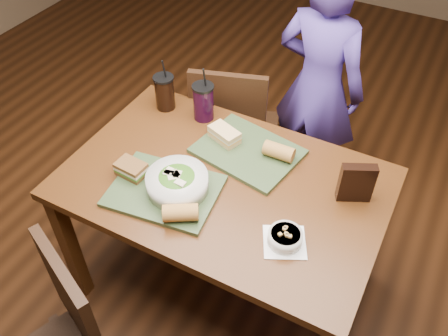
% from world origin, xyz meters
% --- Properties ---
extents(ground, '(6.00, 6.00, 0.00)m').
position_xyz_m(ground, '(0.00, 0.00, 0.00)').
color(ground, '#381C0B').
rests_on(ground, ground).
extents(dining_table, '(1.30, 0.85, 0.75)m').
position_xyz_m(dining_table, '(0.00, 0.00, 0.66)').
color(dining_table, '#47250E').
rests_on(dining_table, ground).
extents(chair_far, '(0.49, 0.50, 0.90)m').
position_xyz_m(chair_far, '(-0.24, 0.59, 0.50)').
color(chair_far, black).
rests_on(chair_far, ground).
extents(diner, '(0.55, 0.40, 1.38)m').
position_xyz_m(diner, '(0.09, 0.89, 0.69)').
color(diner, '#4B3592').
rests_on(diner, ground).
extents(tray_near, '(0.46, 0.37, 0.02)m').
position_xyz_m(tray_near, '(-0.18, -0.17, 0.76)').
color(tray_near, '#304123').
rests_on(tray_near, dining_table).
extents(tray_far, '(0.47, 0.39, 0.02)m').
position_xyz_m(tray_far, '(0.01, 0.19, 0.76)').
color(tray_far, '#304123').
rests_on(tray_far, dining_table).
extents(salad_bowl, '(0.24, 0.24, 0.08)m').
position_xyz_m(salad_bowl, '(-0.13, -0.14, 0.81)').
color(salad_bowl, silver).
rests_on(salad_bowl, tray_near).
extents(soup_bowl, '(0.20, 0.20, 0.06)m').
position_xyz_m(soup_bowl, '(0.34, -0.17, 0.78)').
color(soup_bowl, white).
rests_on(soup_bowl, dining_table).
extents(sandwich_near, '(0.13, 0.09, 0.06)m').
position_xyz_m(sandwich_near, '(-0.34, -0.16, 0.80)').
color(sandwich_near, '#593819').
rests_on(sandwich_near, tray_near).
extents(sandwich_far, '(0.16, 0.12, 0.06)m').
position_xyz_m(sandwich_far, '(-0.11, 0.21, 0.80)').
color(sandwich_far, tan).
rests_on(sandwich_far, tray_far).
extents(baguette_near, '(0.15, 0.12, 0.07)m').
position_xyz_m(baguette_near, '(-0.04, -0.27, 0.80)').
color(baguette_near, '#AD7533').
rests_on(baguette_near, tray_near).
extents(baguette_far, '(0.13, 0.07, 0.06)m').
position_xyz_m(baguette_far, '(0.15, 0.21, 0.80)').
color(baguette_far, '#AD7533').
rests_on(baguette_far, tray_far).
extents(cup_cola, '(0.10, 0.10, 0.26)m').
position_xyz_m(cup_cola, '(-0.48, 0.30, 0.84)').
color(cup_cola, black).
rests_on(cup_cola, dining_table).
extents(cup_berry, '(0.10, 0.10, 0.27)m').
position_xyz_m(cup_berry, '(-0.28, 0.32, 0.84)').
color(cup_berry, black).
rests_on(cup_berry, dining_table).
extents(chip_bag, '(0.14, 0.09, 0.17)m').
position_xyz_m(chip_bag, '(0.49, 0.15, 0.84)').
color(chip_bag, black).
rests_on(chip_bag, dining_table).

